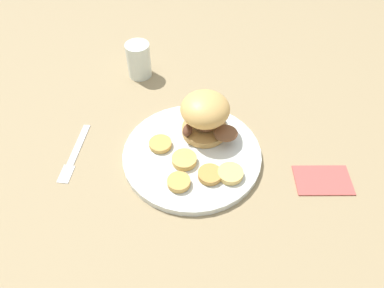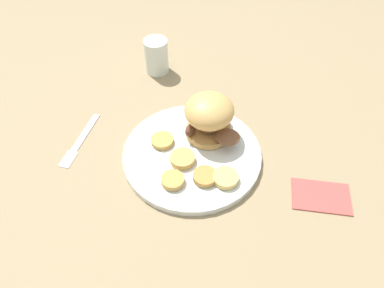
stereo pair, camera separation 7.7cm
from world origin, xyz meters
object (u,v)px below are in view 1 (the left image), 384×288
Objects in this scene: sandwich at (206,115)px; fork at (75,153)px; dinner_plate at (192,154)px; drinking_glass at (139,60)px.

sandwich is 0.29m from fork.
dinner_plate is 2.10× the size of sandwich.
drinking_glass is at bearing -112.52° from sandwich.
dinner_plate is at bearing 4.10° from sandwich.
fork is 1.72× the size of drinking_glass.
dinner_plate is 0.25m from fork.
fork is at bearing 7.99° from drinking_glass.
dinner_plate is 3.20× the size of drinking_glass.
sandwich is at bearing 130.94° from fork.
drinking_glass reaches higher than dinner_plate.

